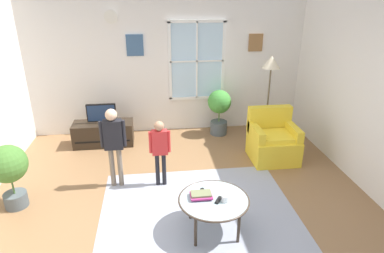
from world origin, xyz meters
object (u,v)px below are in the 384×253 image
floor_lamp (271,71)px  potted_plant_by_window (219,108)px  coffee_table (214,201)px  book_stack (201,195)px  cup (225,199)px  potted_plant_corner (9,169)px  remote_near_books (204,191)px  tv_stand (104,133)px  remote_near_cup (218,200)px  armchair (273,141)px  person_red_shirt (160,146)px  person_black_shirt (113,139)px  television (101,113)px

floor_lamp → potted_plant_by_window: bearing=148.0°
coffee_table → book_stack: 0.16m
cup → potted_plant_corner: (-2.70, 0.87, 0.09)m
remote_near_books → tv_stand: bearing=121.1°
remote_near_cup → floor_lamp: (1.40, 2.42, 0.93)m
armchair → cup: (-1.23, -1.79, 0.16)m
armchair → remote_near_cup: bearing=-126.6°
person_red_shirt → floor_lamp: floor_lamp is taller
book_stack → potted_plant_by_window: (0.79, 2.83, 0.08)m
armchair → person_black_shirt: 2.70m
tv_stand → potted_plant_corner: bearing=-117.3°
television → coffee_table: size_ratio=0.62×
remote_near_cup → tv_stand: bearing=121.5°
television → remote_near_books: (1.52, -2.51, -0.17)m
book_stack → potted_plant_corner: (-2.43, 0.76, 0.10)m
tv_stand → remote_near_books: remote_near_books is taller
potted_plant_by_window → person_black_shirt: bearing=-138.0°
potted_plant_by_window → potted_plant_corner: 3.83m
cup → potted_plant_by_window: potted_plant_by_window is taller
coffee_table → floor_lamp: 2.95m
book_stack → remote_near_books: book_stack is taller
cup → book_stack: bearing=157.4°
remote_near_cup → floor_lamp: size_ratio=0.08×
remote_near_books → potted_plant_corner: (-2.48, 0.65, 0.12)m
remote_near_cup → potted_plant_by_window: potted_plant_by_window is taller
person_black_shirt → person_red_shirt: (0.66, -0.07, -0.12)m
armchair → potted_plant_corner: size_ratio=0.96×
book_stack → cup: cup is taller
cup → remote_near_cup: bearing=165.1°
book_stack → floor_lamp: floor_lamp is taller
remote_near_books → potted_plant_by_window: bearing=74.8°
tv_stand → person_black_shirt: 1.63m
potted_plant_by_window → armchair: bearing=-58.5°
remote_near_cup → potted_plant_corner: bearing=162.0°
remote_near_books → person_red_shirt: person_red_shirt is taller
armchair → potted_plant_corner: 4.04m
remote_near_books → potted_plant_corner: bearing=165.2°
remote_near_cup → person_black_shirt: 1.80m
remote_near_cup → potted_plant_by_window: size_ratio=0.15×
potted_plant_corner → person_black_shirt: bearing=15.5°
remote_near_books → person_black_shirt: bearing=138.5°
remote_near_books → person_red_shirt: size_ratio=0.14×
armchair → cup: size_ratio=9.90×
potted_plant_by_window → tv_stand: bearing=-174.7°
floor_lamp → armchair: bearing=-98.2°
armchair → floor_lamp: bearing=81.8°
remote_near_cup → floor_lamp: bearing=59.9°
remote_near_books → remote_near_cup: same height
book_stack → remote_near_books: 0.12m
book_stack → potted_plant_by_window: size_ratio=0.28×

